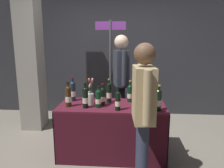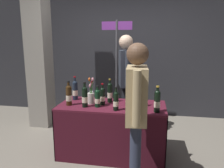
# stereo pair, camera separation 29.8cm
# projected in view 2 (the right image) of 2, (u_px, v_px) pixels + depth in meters

# --- Properties ---
(ground_plane) EXTENTS (12.00, 12.00, 0.00)m
(ground_plane) POSITION_uv_depth(u_px,v_px,m) (112.00, 154.00, 3.19)
(ground_plane) COLOR gray
(back_partition) EXTENTS (7.46, 0.12, 2.68)m
(back_partition) POSITION_uv_depth(u_px,v_px,m) (127.00, 55.00, 4.78)
(back_partition) COLOR #2D2D33
(back_partition) RESTS_ON ground_plane
(concrete_pillar) EXTENTS (0.39, 0.39, 3.49)m
(concrete_pillar) POSITION_uv_depth(u_px,v_px,m) (38.00, 35.00, 3.99)
(concrete_pillar) COLOR gray
(concrete_pillar) RESTS_ON ground_plane
(tasting_table) EXTENTS (1.50, 0.70, 0.76)m
(tasting_table) POSITION_uv_depth(u_px,v_px,m) (112.00, 121.00, 3.09)
(tasting_table) COLOR #4C1423
(tasting_table) RESTS_ON ground_plane
(featured_wine_bottle) EXTENTS (0.07, 0.07, 0.31)m
(featured_wine_bottle) POSITION_uv_depth(u_px,v_px,m) (102.00, 96.00, 3.01)
(featured_wine_bottle) COLOR black
(featured_wine_bottle) RESTS_ON tasting_table
(display_bottle_0) EXTENTS (0.07, 0.07, 0.35)m
(display_bottle_0) POSITION_uv_depth(u_px,v_px,m) (110.00, 92.00, 3.13)
(display_bottle_0) COLOR black
(display_bottle_0) RESTS_ON tasting_table
(display_bottle_1) EXTENTS (0.07, 0.07, 0.32)m
(display_bottle_1) POSITION_uv_depth(u_px,v_px,m) (116.00, 101.00, 2.77)
(display_bottle_1) COLOR black
(display_bottle_1) RESTS_ON tasting_table
(display_bottle_2) EXTENTS (0.08, 0.08, 0.36)m
(display_bottle_2) POSITION_uv_depth(u_px,v_px,m) (75.00, 90.00, 3.28)
(display_bottle_2) COLOR #192333
(display_bottle_2) RESTS_ON tasting_table
(display_bottle_3) EXTENTS (0.08, 0.08, 0.34)m
(display_bottle_3) POSITION_uv_depth(u_px,v_px,m) (157.00, 101.00, 2.70)
(display_bottle_3) COLOR black
(display_bottle_3) RESTS_ON tasting_table
(display_bottle_4) EXTENTS (0.08, 0.08, 0.32)m
(display_bottle_4) POSITION_uv_depth(u_px,v_px,m) (131.00, 93.00, 3.14)
(display_bottle_4) COLOR black
(display_bottle_4) RESTS_ON tasting_table
(display_bottle_5) EXTENTS (0.08, 0.08, 0.34)m
(display_bottle_5) POSITION_uv_depth(u_px,v_px,m) (139.00, 96.00, 2.92)
(display_bottle_5) COLOR #38230F
(display_bottle_5) RESTS_ON tasting_table
(display_bottle_6) EXTENTS (0.08, 0.08, 0.35)m
(display_bottle_6) POSITION_uv_depth(u_px,v_px,m) (69.00, 95.00, 2.99)
(display_bottle_6) COLOR #38230F
(display_bottle_6) RESTS_ON tasting_table
(display_bottle_7) EXTENTS (0.08, 0.08, 0.30)m
(display_bottle_7) POSITION_uv_depth(u_px,v_px,m) (98.00, 98.00, 2.92)
(display_bottle_7) COLOR black
(display_bottle_7) RESTS_ON tasting_table
(display_bottle_8) EXTENTS (0.08, 0.08, 0.35)m
(display_bottle_8) POSITION_uv_depth(u_px,v_px,m) (85.00, 96.00, 2.91)
(display_bottle_8) COLOR black
(display_bottle_8) RESTS_ON tasting_table
(wine_glass_near_vendor) EXTENTS (0.06, 0.06, 0.13)m
(wine_glass_near_vendor) POSITION_uv_depth(u_px,v_px,m) (91.00, 94.00, 3.27)
(wine_glass_near_vendor) COLOR silver
(wine_glass_near_vendor) RESTS_ON tasting_table
(flower_vase) EXTENTS (0.10, 0.10, 0.39)m
(flower_vase) POSITION_uv_depth(u_px,v_px,m) (91.00, 95.00, 3.07)
(flower_vase) COLOR silver
(flower_vase) RESTS_ON tasting_table
(vendor_presenter) EXTENTS (0.29, 0.54, 1.75)m
(vendor_presenter) POSITION_uv_depth(u_px,v_px,m) (126.00, 76.00, 3.72)
(vendor_presenter) COLOR black
(vendor_presenter) RESTS_ON ground_plane
(taster_foreground_right) EXTENTS (0.24, 0.58, 1.64)m
(taster_foreground_right) POSITION_uv_depth(u_px,v_px,m) (136.00, 106.00, 2.25)
(taster_foreground_right) COLOR #2D3347
(taster_foreground_right) RESTS_ON ground_plane
(booth_signpost) EXTENTS (0.57, 0.04, 2.03)m
(booth_signpost) POSITION_uv_depth(u_px,v_px,m) (117.00, 62.00, 4.08)
(booth_signpost) COLOR #47474C
(booth_signpost) RESTS_ON ground_plane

